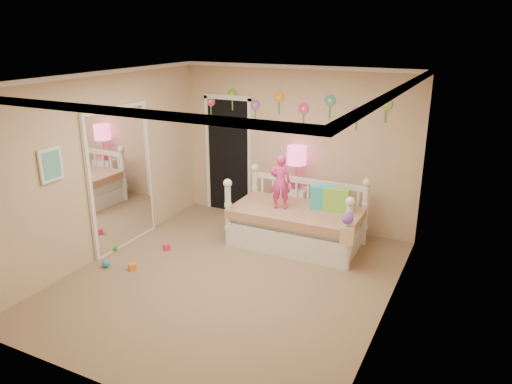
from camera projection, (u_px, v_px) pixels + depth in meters
The scene contains 18 objects.
floor at pixel (229, 279), 6.41m from camera, with size 4.00×4.50×0.01m, color #7F684C.
ceiling at pixel (225, 78), 5.57m from camera, with size 4.00×4.50×0.01m, color white.
back_wall at pixel (296, 147), 7.90m from camera, with size 4.00×0.01×2.60m, color tan.
left_wall at pixel (103, 166), 6.83m from camera, with size 0.01×4.50×2.60m, color tan.
right_wall at pixel (392, 212), 5.15m from camera, with size 0.01×4.50×2.60m, color tan.
crown_molding at pixel (225, 80), 5.58m from camera, with size 4.00×4.50×0.06m, color white, non-canonical shape.
daybed at pixel (297, 212), 7.27m from camera, with size 1.94×1.04×1.05m, color white, non-canonical shape.
pillow_turquoise at pixel (322, 198), 7.18m from camera, with size 0.36×0.12×0.36m, color #24B8AA.
pillow_lime at pixel (336, 200), 7.09m from camera, with size 0.37×0.14×0.35m, color #83CC3E.
child at pixel (280, 182), 7.14m from camera, with size 0.30×0.20×0.83m, color #F13696.
nightstand at pixel (295, 207), 8.02m from camera, with size 0.41×0.31×0.68m, color white.
table_lamp at pixel (297, 161), 7.76m from camera, with size 0.31×0.31×0.69m.
closet_doorway at pixel (228, 155), 8.50m from camera, with size 0.90×0.04×2.07m, color black.
flower_decals at pixel (291, 107), 7.72m from camera, with size 3.40×0.02×0.50m, color #B2668C, non-canonical shape.
mirror_closet at pixel (121, 178), 7.15m from camera, with size 0.07×1.30×2.10m, color white.
wall_picture at pixel (51, 165), 5.97m from camera, with size 0.05×0.34×0.42m, color white.
hanging_bag at pixel (346, 230), 6.36m from camera, with size 0.20×0.16×0.36m, color beige, non-canonical shape.
toy_scatter at pixel (142, 247), 7.21m from camera, with size 0.80×1.30×0.11m, color #996666, non-canonical shape.
Camera 1 is at (2.85, -4.95, 3.15)m, focal length 34.19 mm.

